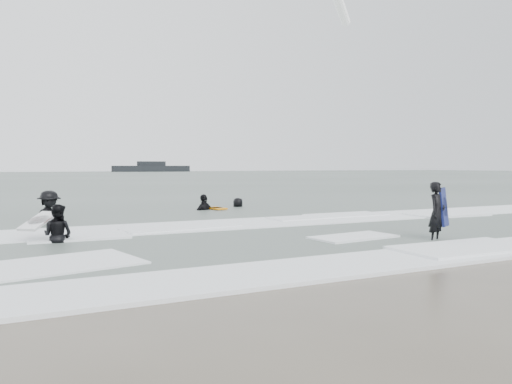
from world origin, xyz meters
name	(u,v)px	position (x,y,z in m)	size (l,w,h in m)	color
ground	(362,258)	(0.00, 0.00, 0.00)	(320.00, 320.00, 0.00)	brown
sea	(60,177)	(0.00, 80.00, 0.06)	(320.00, 320.00, 0.00)	#47544C
surfer_centre	(436,242)	(2.93, 0.90, 0.00)	(0.55, 0.36, 1.50)	black
surfer_wading	(58,244)	(-5.45, 4.56, 0.00)	(0.73, 0.57, 1.51)	black
surfer_breaker	(49,224)	(-5.40, 9.00, 0.00)	(1.25, 0.72, 1.93)	black
surfer_right_near	(204,211)	(0.63, 11.25, 0.00)	(1.08, 0.45, 1.85)	black
surfer_right_far	(238,208)	(2.50, 12.06, 0.00)	(0.78, 0.51, 1.60)	black
surf_foam	(277,233)	(0.00, 3.70, 0.04)	(30.03, 9.06, 0.09)	white
bodyboards	(229,211)	(-0.55, 5.71, 0.50)	(9.80, 10.92, 1.25)	#11174F
vessel_horizon	(151,168)	(31.77, 147.85, 1.22)	(23.89, 4.27, 3.24)	black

